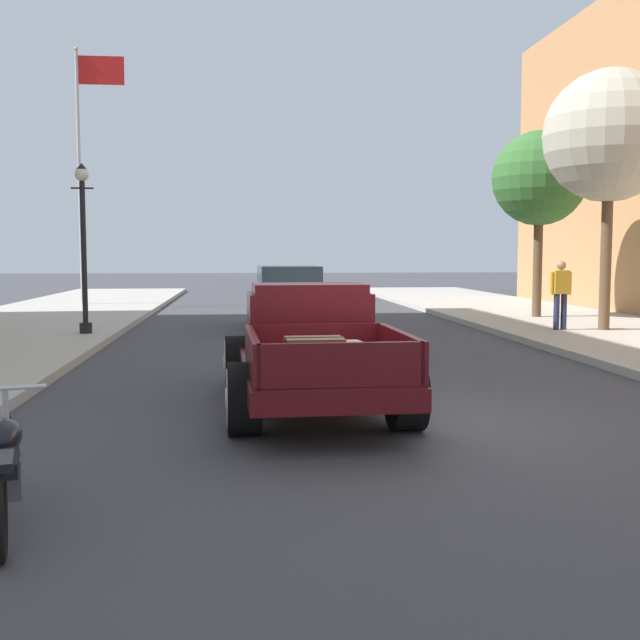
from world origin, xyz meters
name	(u,v)px	position (x,y,z in m)	size (l,w,h in m)	color
ground_plane	(380,421)	(0.00, 0.00, 0.00)	(140.00, 140.00, 0.00)	#3D3D42
hotrod_truck_maroon	(309,347)	(-0.75, 1.06, 0.75)	(2.29, 4.98, 1.58)	#510F14
motorcycle_parked	(4,465)	(-3.34, -3.17, 0.44)	(0.76, 2.07, 0.93)	black
car_background_tan	(288,300)	(-0.39, 11.22, 0.77)	(1.98, 4.36, 1.65)	tan
pedestrian_sidewalk_right	(561,291)	(5.98, 8.84, 1.09)	(0.53, 0.22, 1.65)	#232847
street_lamp_far	(83,235)	(-5.17, 9.15, 2.39)	(0.50, 0.32, 3.85)	black
flagpole	(85,148)	(-7.16, 19.97, 5.77)	(1.74, 0.16, 9.16)	#B2B2B7
street_tree_second	(610,137)	(7.02, 8.73, 4.71)	(3.09, 3.09, 6.12)	brown
street_tree_third	(540,179)	(6.88, 12.60, 4.09)	(2.69, 2.69, 5.31)	brown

